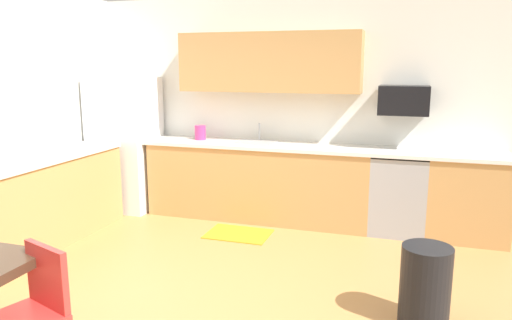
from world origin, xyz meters
TOP-DOWN VIEW (x-y plane):
  - ground_plane at (0.00, 0.00)m, footprint 12.00×12.00m
  - wall_back at (0.00, 2.65)m, footprint 5.80×0.10m
  - cabinet_run_back at (-0.39, 2.30)m, footprint 2.72×0.60m
  - cabinet_run_back_right at (1.98, 2.30)m, footprint 0.83×0.60m
  - cabinet_run_left at (-2.30, 0.80)m, footprint 0.60×2.00m
  - countertop_back at (0.00, 2.30)m, footprint 4.80×0.64m
  - countertop_left at (-2.30, 0.80)m, footprint 0.64×2.00m
  - upper_cabinets_back at (-0.30, 2.43)m, footprint 2.20×0.34m
  - refrigerator at (-2.18, 2.22)m, footprint 0.76×0.70m
  - oven_range at (1.27, 2.30)m, footprint 0.60×0.60m
  - microwave at (1.27, 2.40)m, footprint 0.54×0.36m
  - sink_basin at (-0.43, 2.30)m, footprint 0.48×0.40m
  - sink_faucet at (-0.43, 2.48)m, footprint 0.02×0.02m
  - chair_near_table at (-0.65, -1.18)m, footprint 0.51×0.51m
  - trash_bin at (1.52, 0.26)m, footprint 0.36×0.36m
  - floor_mat at (-0.42, 1.65)m, footprint 0.70×0.50m
  - kettle at (-1.17, 2.35)m, footprint 0.14×0.14m

SIDE VIEW (x-z plane):
  - ground_plane at x=0.00m, z-range 0.00..0.00m
  - floor_mat at x=-0.42m, z-range 0.00..0.01m
  - trash_bin at x=1.52m, z-range 0.00..0.60m
  - cabinet_run_back at x=-0.39m, z-range 0.00..0.90m
  - cabinet_run_back_right at x=1.98m, z-range 0.00..0.90m
  - cabinet_run_left at x=-2.30m, z-range 0.00..0.90m
  - oven_range at x=1.27m, z-range 0.00..0.91m
  - chair_near_table at x=-0.65m, z-range 0.08..0.93m
  - refrigerator at x=-2.18m, z-range 0.00..1.71m
  - sink_basin at x=-0.43m, z-range 0.81..0.95m
  - countertop_back at x=0.00m, z-range 0.90..0.94m
  - countertop_left at x=-2.30m, z-range 0.90..0.94m
  - kettle at x=-1.17m, z-range 0.92..1.12m
  - sink_faucet at x=-0.43m, z-range 0.92..1.16m
  - wall_back at x=0.00m, z-range 0.00..2.70m
  - microwave at x=1.27m, z-range 1.33..1.65m
  - upper_cabinets_back at x=-0.30m, z-range 1.55..2.25m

